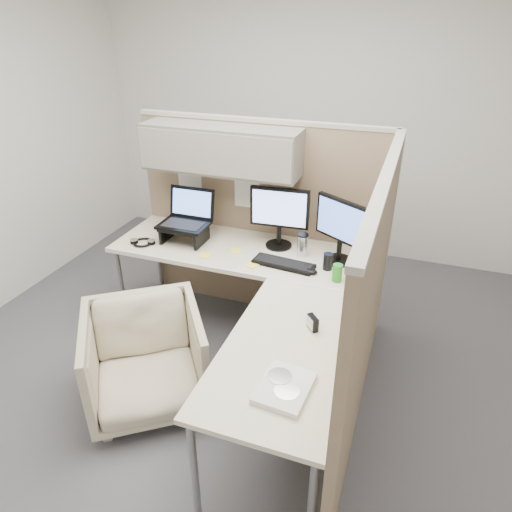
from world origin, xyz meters
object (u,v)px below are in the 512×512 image
(monitor_left, at_px, (279,213))
(office_chair, at_px, (145,355))
(keyboard, at_px, (284,264))
(desk, at_px, (253,286))

(monitor_left, bearing_deg, office_chair, -120.57)
(monitor_left, xyz_separation_m, keyboard, (0.12, -0.28, -0.26))
(office_chair, relative_size, monitor_left, 1.60)
(office_chair, xyz_separation_m, keyboard, (0.67, 0.81, 0.37))
(office_chair, height_order, monitor_left, monitor_left)
(desk, xyz_separation_m, monitor_left, (0.01, 0.55, 0.32))
(desk, bearing_deg, monitor_left, 89.26)
(office_chair, height_order, keyboard, keyboard)
(monitor_left, bearing_deg, keyboard, -70.05)
(desk, relative_size, office_chair, 2.69)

